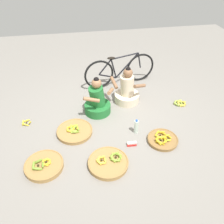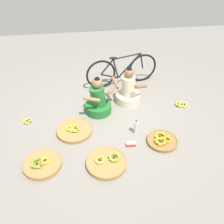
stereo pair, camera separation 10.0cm
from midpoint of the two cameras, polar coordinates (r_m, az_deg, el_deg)
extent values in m
plane|color=gray|center=(4.52, 0.28, -1.94)|extent=(10.00, 10.00, 0.00)
cylinder|color=#237233|center=(4.67, -2.75, 1.03)|extent=(0.52, 0.52, 0.18)
cylinder|color=#237233|center=(4.51, -2.86, 3.96)|extent=(0.42, 0.40, 0.44)
sphere|color=#9E704C|center=(4.35, -2.98, 7.07)|extent=(0.19, 0.19, 0.19)
sphere|color=black|center=(4.31, -3.01, 7.93)|extent=(0.10, 0.10, 0.10)
cylinder|color=#9E704C|center=(4.28, -4.29, 3.12)|extent=(0.31, 0.07, 0.16)
cylinder|color=#9E704C|center=(4.49, 0.47, 5.11)|extent=(0.18, 0.31, 0.16)
cylinder|color=beige|center=(4.97, 4.51, 3.48)|extent=(0.52, 0.52, 0.18)
cylinder|color=beige|center=(4.81, 4.68, 6.40)|extent=(0.39, 0.38, 0.43)
sphere|color=#8C6042|center=(4.66, 4.87, 9.47)|extent=(0.19, 0.19, 0.19)
sphere|color=black|center=(4.62, 4.92, 10.30)|extent=(0.10, 0.10, 0.10)
cylinder|color=#8C6042|center=(4.74, 1.38, 7.19)|extent=(0.13, 0.32, 0.16)
cylinder|color=#8C6042|center=(4.66, 7.67, 6.23)|extent=(0.30, 0.22, 0.16)
torus|color=black|center=(5.30, -2.18, 9.17)|extent=(0.68, 0.16, 0.68)
torus|color=black|center=(5.62, 8.02, 10.65)|extent=(0.68, 0.16, 0.68)
cylinder|color=black|center=(5.44, 4.76, 11.23)|extent=(0.55, 0.13, 0.55)
cylinder|color=black|center=(5.35, 1.46, 10.53)|extent=(0.15, 0.06, 0.49)
cylinder|color=black|center=(5.32, 4.28, 13.45)|extent=(0.65, 0.14, 0.08)
cylinder|color=black|center=(5.39, -0.04, 8.79)|extent=(0.42, 0.10, 0.18)
cylinder|color=black|center=(5.26, -0.68, 10.96)|extent=(0.31, 0.09, 0.35)
cylinder|color=black|center=(5.52, 7.81, 12.32)|extent=(0.12, 0.05, 0.38)
ellipsoid|color=black|center=(5.21, 0.87, 13.07)|extent=(0.18, 0.08, 0.05)
cylinder|color=olive|center=(4.16, 12.86, -6.96)|extent=(0.52, 0.52, 0.05)
torus|color=olive|center=(4.14, 12.91, -6.69)|extent=(0.53, 0.53, 0.02)
ellipsoid|color=yellow|center=(4.15, 14.55, -6.30)|extent=(0.05, 0.12, 0.08)
ellipsoid|color=yellow|center=(4.16, 13.77, -5.97)|extent=(0.12, 0.05, 0.08)
ellipsoid|color=yellow|center=(4.10, 13.26, -6.60)|extent=(0.04, 0.12, 0.08)
ellipsoid|color=yellow|center=(4.10, 14.30, -7.01)|extent=(0.13, 0.06, 0.06)
sphere|color=#382D19|center=(4.13, 13.92, -6.53)|extent=(0.03, 0.03, 0.03)
ellipsoid|color=gold|center=(4.19, 13.18, -5.45)|extent=(0.07, 0.16, 0.09)
ellipsoid|color=gold|center=(4.21, 12.54, -5.10)|extent=(0.15, 0.10, 0.09)
ellipsoid|color=gold|center=(4.18, 11.55, -5.38)|extent=(0.13, 0.13, 0.07)
ellipsoid|color=gold|center=(4.11, 12.00, -6.34)|extent=(0.14, 0.13, 0.07)
ellipsoid|color=gold|center=(4.13, 13.06, -6.30)|extent=(0.15, 0.10, 0.07)
sphere|color=#382D19|center=(4.16, 12.37, -5.79)|extent=(0.03, 0.03, 0.03)
ellipsoid|color=gold|center=(4.08, 13.48, -7.00)|extent=(0.07, 0.17, 0.08)
ellipsoid|color=gold|center=(4.11, 13.04, -6.41)|extent=(0.13, 0.15, 0.09)
ellipsoid|color=gold|center=(4.11, 12.14, -6.37)|extent=(0.16, 0.05, 0.06)
ellipsoid|color=gold|center=(4.07, 11.54, -6.80)|extent=(0.12, 0.16, 0.06)
ellipsoid|color=gold|center=(4.02, 11.80, -7.38)|extent=(0.11, 0.16, 0.09)
ellipsoid|color=gold|center=(4.01, 12.38, -7.63)|extent=(0.16, 0.10, 0.09)
ellipsoid|color=gold|center=(4.05, 13.41, -7.34)|extent=(0.14, 0.14, 0.09)
sphere|color=#382D19|center=(4.07, 12.50, -7.02)|extent=(0.04, 0.04, 0.04)
cylinder|color=#A87F47|center=(4.28, -8.49, -4.57)|extent=(0.63, 0.63, 0.06)
torus|color=#A87F47|center=(4.26, -8.53, -4.25)|extent=(0.65, 0.65, 0.02)
ellipsoid|color=#8CAD38|center=(4.25, -7.76, -3.81)|extent=(0.06, 0.13, 0.06)
ellipsoid|color=#8CAD38|center=(4.28, -8.42, -3.41)|extent=(0.12, 0.05, 0.08)
ellipsoid|color=#8CAD38|center=(4.24, -9.15, -3.99)|extent=(0.05, 0.12, 0.08)
ellipsoid|color=#8CAD38|center=(4.21, -8.51, -4.43)|extent=(0.12, 0.05, 0.06)
sphere|color=#382D19|center=(4.24, -8.45, -3.92)|extent=(0.03, 0.03, 0.03)
ellipsoid|color=yellow|center=(4.26, -7.82, -3.68)|extent=(0.05, 0.14, 0.08)
ellipsoid|color=yellow|center=(4.32, -8.56, -3.14)|extent=(0.14, 0.04, 0.07)
ellipsoid|color=yellow|center=(4.28, -9.44, -3.57)|extent=(0.06, 0.14, 0.08)
ellipsoid|color=yellow|center=(4.23, -8.64, -4.26)|extent=(0.14, 0.03, 0.06)
sphere|color=#382D19|center=(4.27, -8.62, -3.70)|extent=(0.03, 0.03, 0.03)
ellipsoid|color=yellow|center=(4.26, -8.72, -3.75)|extent=(0.05, 0.13, 0.08)
ellipsoid|color=yellow|center=(4.30, -9.40, -3.35)|extent=(0.13, 0.05, 0.08)
ellipsoid|color=yellow|center=(4.27, -10.19, -3.94)|extent=(0.05, 0.13, 0.06)
ellipsoid|color=yellow|center=(4.22, -9.55, -4.43)|extent=(0.13, 0.05, 0.06)
sphere|color=#382D19|center=(4.26, -9.46, -3.89)|extent=(0.03, 0.03, 0.03)
ellipsoid|color=#8CAD38|center=(4.22, -7.60, -4.04)|extent=(0.04, 0.14, 0.09)
ellipsoid|color=#8CAD38|center=(4.27, -8.65, -3.60)|extent=(0.15, 0.06, 0.07)
ellipsoid|color=#8CAD38|center=(4.23, -9.33, -4.23)|extent=(0.03, 0.15, 0.07)
ellipsoid|color=#8CAD38|center=(4.18, -8.25, -4.70)|extent=(0.15, 0.06, 0.07)
sphere|color=#382D19|center=(4.23, -8.46, -4.16)|extent=(0.03, 0.03, 0.03)
cylinder|color=#A87F47|center=(3.85, -15.86, -12.19)|extent=(0.59, 0.59, 0.08)
torus|color=#A87F47|center=(3.82, -15.96, -11.82)|extent=(0.60, 0.60, 0.02)
ellipsoid|color=yellow|center=(3.79, -14.64, -11.37)|extent=(0.04, 0.12, 0.06)
ellipsoid|color=yellow|center=(3.82, -15.06, -10.87)|extent=(0.12, 0.08, 0.06)
ellipsoid|color=yellow|center=(3.83, -15.61, -10.91)|extent=(0.12, 0.07, 0.06)
ellipsoid|color=yellow|center=(3.81, -16.11, -11.32)|extent=(0.06, 0.12, 0.06)
ellipsoid|color=yellow|center=(3.77, -15.68, -11.97)|extent=(0.12, 0.07, 0.06)
ellipsoid|color=yellow|center=(3.76, -15.01, -11.80)|extent=(0.11, 0.09, 0.08)
sphere|color=#382D19|center=(3.80, -15.40, -11.39)|extent=(0.03, 0.03, 0.03)
ellipsoid|color=olive|center=(3.78, -16.16, -11.83)|extent=(0.06, 0.16, 0.07)
ellipsoid|color=olive|center=(3.83, -17.24, -11.07)|extent=(0.16, 0.05, 0.10)
ellipsoid|color=olive|center=(3.81, -18.27, -11.91)|extent=(0.05, 0.16, 0.08)
ellipsoid|color=olive|center=(3.74, -17.38, -12.73)|extent=(0.16, 0.04, 0.08)
sphere|color=#382D19|center=(3.79, -17.22, -11.95)|extent=(0.04, 0.04, 0.04)
cylinder|color=#A87F47|center=(3.72, -0.59, -12.41)|extent=(0.63, 0.63, 0.07)
torus|color=#A87F47|center=(3.69, -0.59, -12.05)|extent=(0.64, 0.64, 0.02)
ellipsoid|color=#8CAD38|center=(3.72, 2.35, -10.77)|extent=(0.06, 0.16, 0.08)
ellipsoid|color=#8CAD38|center=(3.75, 1.82, -10.34)|extent=(0.15, 0.12, 0.07)
ellipsoid|color=#8CAD38|center=(3.75, 1.14, -10.19)|extent=(0.15, 0.05, 0.09)
ellipsoid|color=#8CAD38|center=(3.72, 0.35, -10.82)|extent=(0.09, 0.15, 0.07)
ellipsoid|color=#8CAD38|center=(3.68, 0.53, -11.43)|extent=(0.11, 0.15, 0.09)
ellipsoid|color=#8CAD38|center=(3.67, 1.33, -11.79)|extent=(0.16, 0.07, 0.07)
ellipsoid|color=#8CAD38|center=(3.69, 2.26, -11.41)|extent=(0.12, 0.14, 0.07)
sphere|color=#382D19|center=(3.71, 1.36, -11.00)|extent=(0.04, 0.04, 0.04)
ellipsoid|color=yellow|center=(3.68, -1.34, -11.59)|extent=(0.04, 0.13, 0.07)
ellipsoid|color=yellow|center=(3.71, -2.20, -10.96)|extent=(0.13, 0.05, 0.08)
ellipsoid|color=yellow|center=(3.70, -2.98, -11.37)|extent=(0.10, 0.13, 0.07)
ellipsoid|color=yellow|center=(3.66, -2.90, -12.10)|extent=(0.10, 0.13, 0.06)
ellipsoid|color=yellow|center=(3.64, -2.02, -12.30)|extent=(0.13, 0.05, 0.07)
sphere|color=#382D19|center=(3.68, -2.21, -11.66)|extent=(0.03, 0.03, 0.03)
ellipsoid|color=yellow|center=(5.12, 18.18, 1.74)|extent=(0.03, 0.15, 0.06)
ellipsoid|color=yellow|center=(5.14, 17.90, 2.08)|extent=(0.11, 0.13, 0.09)
ellipsoid|color=yellow|center=(5.12, 17.03, 2.12)|extent=(0.15, 0.09, 0.08)
ellipsoid|color=yellow|center=(5.10, 16.84, 1.95)|extent=(0.11, 0.14, 0.08)
ellipsoid|color=yellow|center=(5.05, 17.01, 1.53)|extent=(0.08, 0.15, 0.08)
ellipsoid|color=yellow|center=(5.04, 17.60, 1.27)|extent=(0.15, 0.07, 0.07)
ellipsoid|color=yellow|center=(5.07, 18.11, 1.34)|extent=(0.14, 0.11, 0.05)
sphere|color=#382D19|center=(5.10, 17.53, 1.69)|extent=(0.03, 0.03, 0.03)
ellipsoid|color=#9EB747|center=(5.10, 17.51, 1.79)|extent=(0.07, 0.16, 0.08)
ellipsoid|color=#9EB747|center=(5.13, 16.72, 2.35)|extent=(0.15, 0.08, 0.10)
ellipsoid|color=#9EB747|center=(5.09, 16.06, 2.02)|extent=(0.12, 0.15, 0.06)
ellipsoid|color=#9EB747|center=(5.04, 16.40, 1.53)|extent=(0.12, 0.14, 0.07)
ellipsoid|color=#9EB747|center=(5.04, 17.13, 1.42)|extent=(0.15, 0.05, 0.08)
sphere|color=#382D19|center=(5.09, 16.78, 1.83)|extent=(0.03, 0.03, 0.03)
ellipsoid|color=yellow|center=(4.70, -18.75, -2.04)|extent=(0.05, 0.14, 0.08)
ellipsoid|color=yellow|center=(4.77, -19.47, -1.65)|extent=(0.15, 0.05, 0.05)
ellipsoid|color=yellow|center=(4.74, -20.20, -2.10)|extent=(0.04, 0.14, 0.07)
ellipsoid|color=yellow|center=(4.67, -19.65, -2.53)|extent=(0.14, 0.04, 0.08)
sphere|color=#382D19|center=(4.72, -19.46, -2.10)|extent=(0.03, 0.03, 0.03)
cylinder|color=silver|center=(4.18, 6.58, -3.76)|extent=(0.08, 0.08, 0.27)
cylinder|color=#2D59B7|center=(4.09, 6.72, -2.25)|extent=(0.04, 0.04, 0.02)
cube|color=red|center=(4.02, 5.37, -8.13)|extent=(0.16, 0.06, 0.03)
cube|color=white|center=(4.01, 5.43, -7.65)|extent=(0.16, 0.05, 0.03)
camera|label=1|loc=(0.05, -89.31, 0.54)|focal=37.32mm
camera|label=2|loc=(0.05, 90.69, -0.54)|focal=37.32mm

